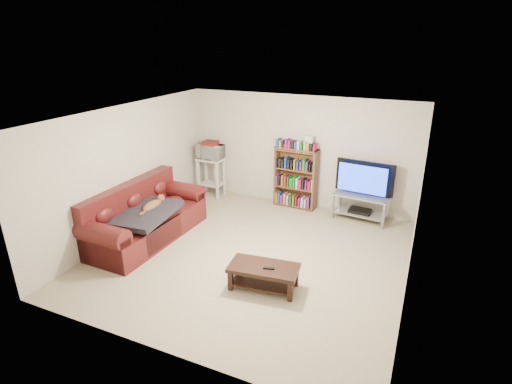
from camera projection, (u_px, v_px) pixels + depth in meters
The scene contains 19 objects.
floor at pixel (252, 254), 6.88m from camera, with size 5.00×5.00×0.00m, color tan.
ceiling at pixel (251, 115), 6.01m from camera, with size 5.00×5.00×0.00m, color white.
wall_back at pixel (300, 152), 8.58m from camera, with size 5.00×5.00×0.00m, color beige.
wall_front at pixel (157, 265), 4.32m from camera, with size 5.00×5.00×0.00m, color beige.
wall_left at pixel (129, 170), 7.38m from camera, with size 5.00×5.00×0.00m, color beige.
wall_right at pixel (416, 216), 5.51m from camera, with size 5.00×5.00×0.00m, color beige.
sofa at pixel (143, 220), 7.36m from camera, with size 1.10×2.42×1.02m.
blanket at pixel (144, 213), 7.06m from camera, with size 0.92×1.19×0.10m, color black.
cat at pixel (152, 206), 7.22m from camera, with size 0.26×0.65×0.20m, color brown, non-canonical shape.
coffee_table at pixel (264, 273), 5.89m from camera, with size 1.07×0.62×0.37m.
remote at pixel (269, 268), 5.77m from camera, with size 0.17×0.05×0.02m, color black.
tv_stand at pixel (361, 203), 8.08m from camera, with size 1.13×0.59×0.54m.
television at pixel (363, 179), 7.89m from camera, with size 1.17×0.15×0.67m, color black.
dvd_player at pixel (360, 211), 8.14m from camera, with size 0.43×0.30×0.06m, color black.
bookshelf at pixel (296, 177), 8.60m from camera, with size 0.93×0.34×1.33m.
shelf_clutter at pixel (302, 144), 8.29m from camera, with size 0.68×0.22×0.28m.
microwave_stand at pixel (211, 172), 9.22m from camera, with size 0.58×0.42×0.92m.
microwave at pixel (210, 152), 9.04m from camera, with size 0.56×0.38×0.31m, color silver.
game_boxes at pixel (210, 144), 8.97m from camera, with size 0.33×0.29×0.05m, color maroon.
Camera 1 is at (2.49, -5.48, 3.51)m, focal length 28.00 mm.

